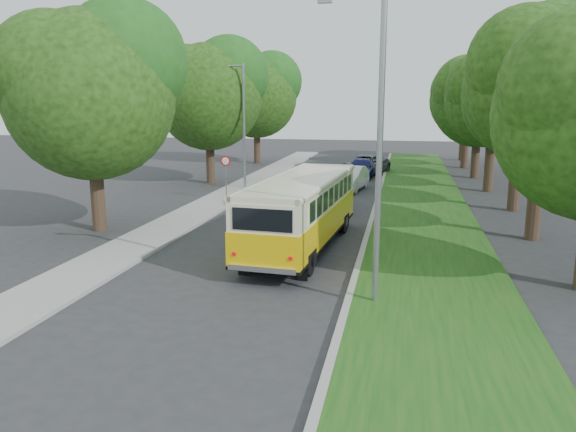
% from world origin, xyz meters
% --- Properties ---
extents(ground, '(120.00, 120.00, 0.00)m').
position_xyz_m(ground, '(0.00, 0.00, 0.00)').
color(ground, '#2C2C2F').
rests_on(ground, ground).
extents(curb, '(0.20, 70.00, 0.15)m').
position_xyz_m(curb, '(3.60, 5.00, 0.07)').
color(curb, gray).
rests_on(curb, ground).
extents(grass_verge, '(4.50, 70.00, 0.13)m').
position_xyz_m(grass_verge, '(5.95, 5.00, 0.07)').
color(grass_verge, '#164C14').
rests_on(grass_verge, ground).
extents(sidewalk, '(2.20, 70.00, 0.12)m').
position_xyz_m(sidewalk, '(-4.80, 5.00, 0.06)').
color(sidewalk, gray).
rests_on(sidewalk, ground).
extents(treeline, '(24.27, 41.91, 9.46)m').
position_xyz_m(treeline, '(3.15, 17.99, 5.93)').
color(treeline, '#332319').
rests_on(treeline, ground).
extents(lamppost_near, '(1.71, 0.16, 8.00)m').
position_xyz_m(lamppost_near, '(4.21, -2.50, 4.37)').
color(lamppost_near, gray).
rests_on(lamppost_near, ground).
extents(lamppost_far, '(1.71, 0.16, 7.50)m').
position_xyz_m(lamppost_far, '(-4.70, 16.00, 4.12)').
color(lamppost_far, gray).
rests_on(lamppost_far, ground).
extents(warning_sign, '(0.56, 0.10, 2.50)m').
position_xyz_m(warning_sign, '(-4.50, 11.98, 1.71)').
color(warning_sign, gray).
rests_on(warning_sign, ground).
extents(vintage_bus, '(3.04, 9.28, 2.71)m').
position_xyz_m(vintage_bus, '(1.36, 2.72, 1.36)').
color(vintage_bus, yellow).
rests_on(vintage_bus, ground).
extents(car_silver, '(1.94, 4.02, 1.32)m').
position_xyz_m(car_silver, '(1.41, 10.76, 0.66)').
color(car_silver, '#B6B6BB').
rests_on(car_silver, ground).
extents(car_white, '(2.14, 4.53, 1.44)m').
position_xyz_m(car_white, '(1.75, 16.77, 0.72)').
color(car_white, silver).
rests_on(car_white, ground).
extents(car_blue, '(2.28, 4.63, 1.29)m').
position_xyz_m(car_blue, '(2.04, 22.68, 0.65)').
color(car_blue, '#121650').
rests_on(car_blue, ground).
extents(car_grey, '(3.83, 5.55, 1.41)m').
position_xyz_m(car_grey, '(2.16, 24.25, 0.70)').
color(car_grey, '#56595D').
rests_on(car_grey, ground).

